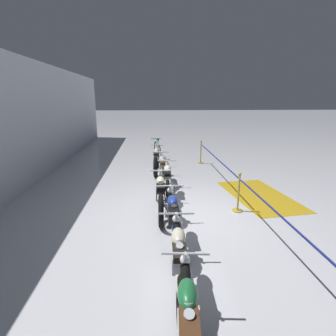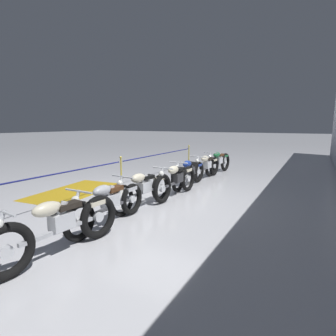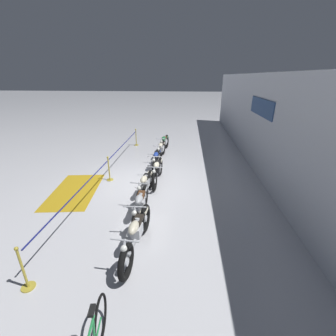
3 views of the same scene
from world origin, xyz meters
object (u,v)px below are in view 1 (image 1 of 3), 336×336
Objects in this scene: motorcycle_cream_3 at (161,195)px; bicycle at (157,150)px; motorcycle_green_0 at (188,333)px; motorcycle_silver_5 at (162,169)px; motorcycle_cream_6 at (157,160)px; motorcycle_cream_4 at (168,180)px; stanchion_mid_left at (238,198)px; stanchion_far_left at (261,206)px; motorcycle_cream_1 at (179,262)px; floor_banner at (259,195)px; motorcycle_blue_2 at (173,219)px; stanchion_mid_right at (201,156)px.

bicycle is at bearing -0.78° from motorcycle_cream_3.
motorcycle_green_0 is 6.70m from motorcycle_silver_5.
motorcycle_cream_6 reaches higher than motorcycle_cream_3.
stanchion_mid_left is (-1.31, -1.76, -0.12)m from motorcycle_cream_4.
motorcycle_cream_4 is 2.19m from stanchion_mid_left.
motorcycle_silver_5 is (6.70, -0.04, -0.02)m from motorcycle_green_0.
motorcycle_green_0 is at bearing 144.56° from stanchion_far_left.
floor_banner is (3.85, -2.88, -0.46)m from motorcycle_cream_1.
bicycle reaches higher than floor_banner.
motorcycle_blue_2 is 1.07× the size of motorcycle_cream_4.
motorcycle_cream_6 is at bearing 27.00° from stanchion_mid_left.
stanchion_mid_left is (-3.97, -2.02, -0.12)m from motorcycle_cream_6.
motorcycle_silver_5 reaches higher than floor_banner.
motorcycle_cream_6 is 2.27× the size of stanchion_mid_right.
stanchion_mid_right is at bearing -122.91° from bicycle.
stanchion_mid_right reaches higher than motorcycle_green_0.
motorcycle_cream_3 is 0.22× the size of stanchion_far_left.
motorcycle_green_0 is 10.52m from bicycle.
bicycle is (9.27, 0.08, -0.07)m from motorcycle_cream_1.
motorcycle_cream_6 is (3.97, 0.00, -0.00)m from motorcycle_cream_3.
motorcycle_cream_1 is 6.78m from motorcycle_cream_6.
motorcycle_cream_4 is at bearing -175.96° from motorcycle_silver_5.
motorcycle_cream_6 is 0.23× the size of stanchion_far_left.
motorcycle_cream_3 is 0.95× the size of motorcycle_cream_6.
stanchion_mid_right is (6.55, -1.81, -0.11)m from motorcycle_blue_2.
motorcycle_green_0 is 8.02m from motorcycle_cream_6.
motorcycle_silver_5 is 0.79× the size of floor_banner.
motorcycle_cream_4 is 2.12× the size of stanchion_mid_right.
stanchion_far_left reaches higher than motorcycle_blue_2.
motorcycle_cream_6 is 2.27× the size of stanchion_mid_left.
floor_banner is (2.45, -1.03, -0.73)m from stanchion_far_left.
floor_banner is at bearing -50.03° from motorcycle_blue_2.
stanchion_far_left is at bearing -124.74° from motorcycle_cream_3.
bicycle is (10.52, 0.04, -0.08)m from motorcycle_green_0.
motorcycle_blue_2 is 1.04× the size of motorcycle_silver_5.
motorcycle_silver_5 is 0.22× the size of stanchion_far_left.
floor_banner is (2.38, -2.84, -0.46)m from motorcycle_blue_2.
motorcycle_silver_5 is (2.65, -0.17, -0.02)m from motorcycle_cream_3.
stanchion_far_left is at bearing -92.17° from motorcycle_blue_2.
stanchion_mid_left is 1.51m from floor_banner.
motorcycle_green_0 is 1.33× the size of bicycle.
motorcycle_cream_6 is at bearing 7.36° from motorcycle_silver_5.
motorcycle_cream_6 is at bearing 0.96° from motorcycle_green_0.
stanchion_far_left reaches higher than motorcycle_green_0.
motorcycle_cream_3 is 6.47m from bicycle.
stanchion_mid_left is at bearing 180.00° from stanchion_mid_right.
motorcycle_cream_1 reaches higher than floor_banner.
motorcycle_blue_2 is 2.63m from motorcycle_cream_4.
motorcycle_cream_1 is at bearing 136.07° from floor_banner.
floor_banner is at bearing -119.06° from motorcycle_silver_5.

